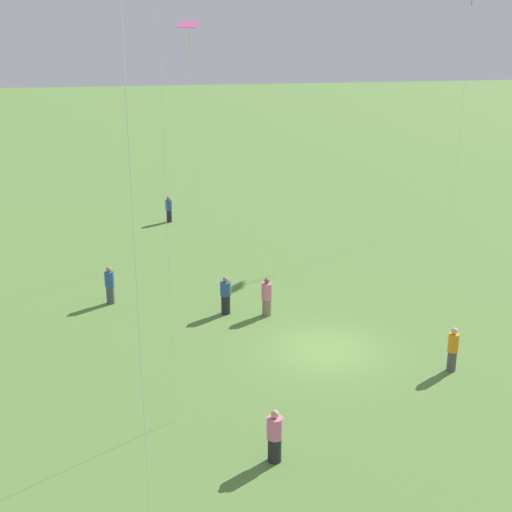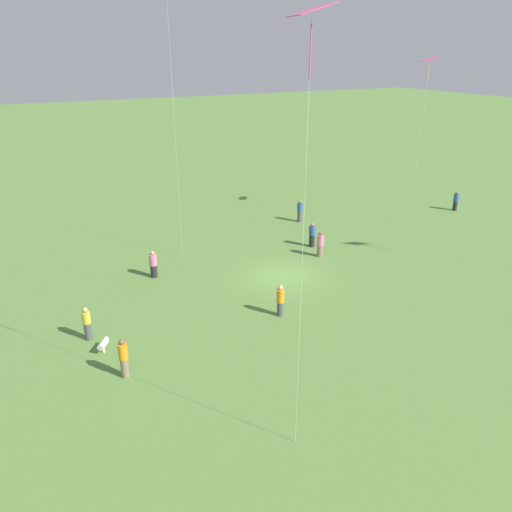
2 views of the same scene
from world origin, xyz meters
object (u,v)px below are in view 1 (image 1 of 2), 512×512
(person_4, at_px, (453,350))
(kite_3, at_px, (190,33))
(person_5, at_px, (226,296))
(person_7, at_px, (267,297))
(person_3, at_px, (169,209))
(person_2, at_px, (275,437))
(person_8, at_px, (110,285))

(person_4, distance_m, kite_3, 21.01)
(person_5, height_order, kite_3, kite_3)
(person_7, bearing_deg, person_5, 49.52)
(person_5, bearing_deg, person_3, -63.68)
(person_2, xyz_separation_m, person_4, (-4.34, 7.60, 0.03))
(person_7, relative_size, person_8, 0.98)
(person_2, height_order, person_4, person_4)
(person_7, relative_size, kite_3, 0.14)
(person_5, distance_m, kite_3, 14.34)
(person_2, distance_m, person_3, 26.72)
(person_7, height_order, kite_3, kite_3)
(person_3, relative_size, person_4, 0.99)
(kite_3, bearing_deg, person_2, -22.16)
(person_2, distance_m, person_5, 11.22)
(person_5, bearing_deg, person_8, -2.17)
(person_2, distance_m, person_4, 8.76)
(person_7, distance_m, kite_3, 14.83)
(person_2, bearing_deg, person_5, -47.24)
(person_3, height_order, person_7, person_7)
(person_5, height_order, person_7, person_7)
(person_4, bearing_deg, person_5, 102.63)
(person_3, relative_size, kite_3, 0.14)
(person_5, bearing_deg, kite_3, -66.73)
(person_3, distance_m, person_8, 13.80)
(person_7, xyz_separation_m, person_8, (-2.68, -6.73, 0.03))
(person_8, height_order, kite_3, kite_3)
(kite_3, bearing_deg, person_5, -20.46)
(person_8, distance_m, kite_3, 13.80)
(person_4, distance_m, person_5, 10.09)
(person_3, bearing_deg, kite_3, -75.49)
(person_2, distance_m, kite_3, 23.30)
(person_3, distance_m, person_7, 16.31)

